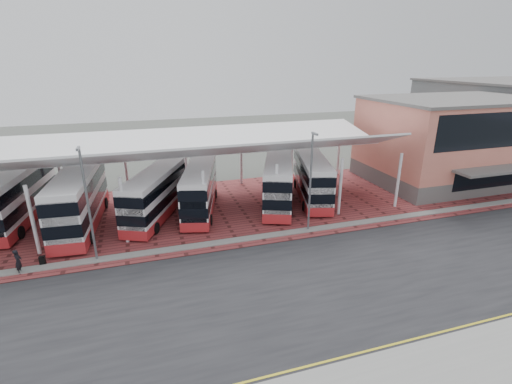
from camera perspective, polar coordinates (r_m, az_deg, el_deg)
The scene contains 19 objects.
ground at distance 24.94m, azimuth 9.96°, elevation -12.44°, with size 140.00×140.00×0.00m, color #494C46.
road at distance 24.21m, azimuth 11.06°, elevation -13.59°, with size 120.00×14.00×0.02m, color black.
forecourt at distance 36.30m, azimuth 3.53°, elevation -1.49°, with size 72.00×16.00×0.06m, color brown.
sidewalk at distance 19.17m, azimuth 23.50°, elevation -25.37°, with size 120.00×4.00×0.14m, color gray.
north_kerb at distance 29.81m, azimuth 4.57°, elevation -6.36°, with size 120.00×0.80×0.14m, color gray.
yellow_line_near at distance 20.27m, azimuth 19.62°, elevation -22.05°, with size 120.00×0.12×0.01m, color gold.
yellow_line_far at distance 20.44m, azimuth 19.09°, elevation -21.56°, with size 120.00×0.12×0.01m, color gold.
canopy at distance 33.58m, azimuth -9.81°, elevation 6.80°, with size 37.00×11.63×7.07m.
terminal at distance 47.23m, azimuth 27.99°, elevation 7.10°, with size 18.40×14.40×9.25m.
lamp_west at distance 26.61m, azimuth -24.48°, elevation -1.43°, with size 0.16×0.90×8.07m.
lamp_east at distance 29.04m, azimuth 8.41°, elevation 1.89°, with size 0.16×0.90×8.07m.
bus_0 at distance 36.92m, azimuth -32.85°, elevation -0.56°, with size 4.02×11.36×4.58m.
bus_1 at distance 33.48m, azimuth -25.55°, elevation -1.08°, with size 3.47×11.41×4.63m.
bus_2 at distance 33.14m, azimuth -15.20°, elevation -0.46°, with size 6.21×10.03×4.11m.
bus_3 at distance 33.73m, azimuth -8.62°, elevation 0.38°, with size 4.82×10.20×4.10m.
bus_4 at distance 35.10m, azimuth 3.42°, elevation 1.55°, with size 6.12×10.68×4.34m.
bus_5 at distance 36.77m, azimuth 8.59°, elevation 2.12°, with size 5.11×10.51×4.23m.
pedestrian at distance 28.69m, azimuth -32.74°, elevation -8.98°, with size 0.61×0.40×1.66m, color black.
suitcase at distance 29.18m, azimuth -30.01°, elevation -9.13°, with size 0.36×0.26×0.63m, color black.
Camera 1 is at (-10.23, -18.54, 13.18)m, focal length 26.00 mm.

